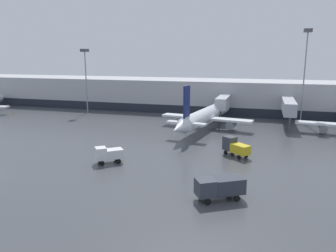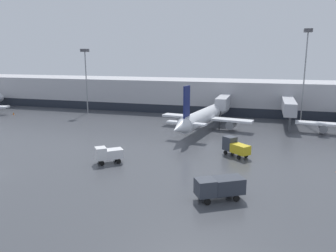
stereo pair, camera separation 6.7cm
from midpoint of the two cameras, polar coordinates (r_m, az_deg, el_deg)
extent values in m
cube|color=#B2B2B7|center=(101.72, -3.90, 5.71)|extent=(160.00, 16.00, 9.00)
cube|color=#1E232D|center=(94.72, -5.58, 3.20)|extent=(156.80, 0.10, 2.40)
cube|color=#A8AAB2|center=(82.27, 9.63, 4.14)|extent=(2.60, 11.50, 2.80)
cylinder|color=#3F4247|center=(77.70, 9.08, 1.45)|extent=(0.44, 0.44, 3.20)
cube|color=#A8AAB2|center=(79.82, 20.28, 3.32)|extent=(2.60, 15.61, 2.80)
cylinder|color=#3F4247|center=(73.22, 20.42, 0.19)|extent=(0.44, 0.44, 3.20)
cylinder|color=slate|center=(74.52, 25.41, -0.34)|extent=(1.89, 3.00, 1.63)
cone|color=silver|center=(119.62, -26.91, 4.50)|extent=(3.12, 3.42, 2.53)
cylinder|color=silver|center=(73.28, 6.83, 1.96)|extent=(7.21, 26.30, 3.19)
cone|color=silver|center=(87.26, 9.99, 3.48)|extent=(3.54, 3.94, 3.03)
cone|color=silver|center=(59.11, 1.98, -0.39)|extent=(3.58, 5.18, 2.87)
cube|color=silver|center=(72.78, 6.65, 1.38)|extent=(20.62, 5.89, 0.44)
cube|color=silver|center=(62.15, 3.25, 0.51)|extent=(7.91, 2.73, 0.35)
cube|color=navy|center=(61.49, 3.29, 4.03)|extent=(0.74, 2.50, 6.42)
cylinder|color=slate|center=(74.97, 2.50, 1.02)|extent=(2.20, 3.26, 1.76)
cylinder|color=slate|center=(71.36, 10.98, 0.24)|extent=(2.20, 3.26, 1.76)
cylinder|color=#2D2D33|center=(81.63, 8.72, 1.37)|extent=(0.20, 0.20, 1.52)
cylinder|color=#2D2D33|center=(73.58, 4.05, 0.32)|extent=(0.20, 0.20, 1.52)
cylinder|color=#2D2D33|center=(71.51, 8.93, -0.15)|extent=(0.20, 0.20, 1.52)
cube|color=silver|center=(50.02, -9.32, -4.74)|extent=(3.09, 3.00, 1.35)
cube|color=silver|center=(49.57, -11.58, -4.70)|extent=(2.29, 2.32, 1.83)
cylinder|color=black|center=(49.15, -11.40, -6.38)|extent=(0.70, 0.64, 0.70)
cylinder|color=black|center=(50.71, -11.77, -5.82)|extent=(0.70, 0.64, 0.70)
cylinder|color=black|center=(49.65, -8.56, -6.09)|extent=(0.70, 0.64, 0.70)
cylinder|color=black|center=(51.19, -9.01, -5.54)|extent=(0.70, 0.64, 0.70)
cube|color=gold|center=(52.75, 12.51, -3.95)|extent=(3.39, 3.24, 1.43)
cube|color=#333842|center=(54.27, 10.73, -2.98)|extent=(2.45, 2.43, 2.23)
cylinder|color=black|center=(54.20, 10.02, -4.58)|extent=(0.70, 0.64, 0.70)
cylinder|color=black|center=(55.24, 11.20, -4.31)|extent=(0.70, 0.64, 0.70)
cylinder|color=black|center=(52.16, 12.27, -5.34)|extent=(0.70, 0.64, 0.70)
cylinder|color=black|center=(53.25, 13.46, -5.04)|extent=(0.70, 0.64, 0.70)
cube|color=#2D333D|center=(37.77, 10.47, -10.10)|extent=(4.00, 3.59, 1.77)
cube|color=#333842|center=(36.75, 6.58, -10.56)|extent=(2.83, 2.83, 1.82)
cylinder|color=black|center=(36.40, 6.97, -12.97)|extent=(0.73, 0.58, 0.70)
cylinder|color=black|center=(38.05, 5.87, -11.79)|extent=(0.73, 0.58, 0.70)
cylinder|color=black|center=(37.70, 11.88, -12.24)|extent=(0.73, 0.58, 0.70)
cylinder|color=black|center=(39.29, 10.60, -11.15)|extent=(0.73, 0.58, 0.70)
cone|color=orange|center=(99.28, -25.29, 1.99)|extent=(0.40, 0.40, 0.66)
cylinder|color=gray|center=(84.40, 22.64, 7.65)|extent=(0.30, 0.30, 21.10)
cube|color=#4C4C51|center=(84.45, 23.26, 15.06)|extent=(1.80, 1.80, 0.80)
cylinder|color=gray|center=(94.73, -14.01, 7.31)|extent=(0.30, 0.30, 16.86)
cube|color=#4C4C51|center=(94.46, -14.28, 12.65)|extent=(1.80, 1.80, 0.80)
camera|label=1|loc=(0.03, -89.97, 0.01)|focal=35.00mm
camera|label=2|loc=(0.03, 90.03, -0.01)|focal=35.00mm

